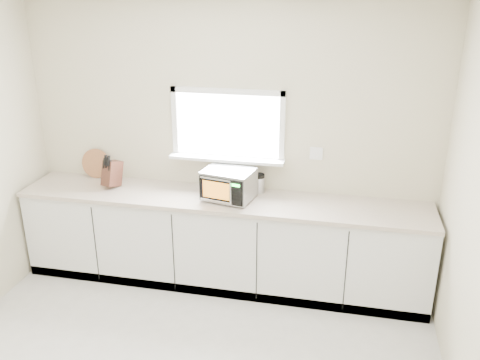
# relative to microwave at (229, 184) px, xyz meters

# --- Properties ---
(back_wall) EXTENTS (4.00, 0.17, 2.70)m
(back_wall) POSITION_rel_microwave_xyz_m (-0.08, 0.33, 0.29)
(back_wall) COLOR beige
(back_wall) RESTS_ON ground
(cabinets) EXTENTS (3.92, 0.60, 0.88)m
(cabinets) POSITION_rel_microwave_xyz_m (-0.08, 0.03, -0.63)
(cabinets) COLOR silver
(cabinets) RESTS_ON ground
(countertop) EXTENTS (3.92, 0.64, 0.04)m
(countertop) POSITION_rel_microwave_xyz_m (-0.08, 0.02, -0.17)
(countertop) COLOR beige
(countertop) RESTS_ON cabinets
(microwave) EXTENTS (0.50, 0.44, 0.29)m
(microwave) POSITION_rel_microwave_xyz_m (0.00, 0.00, 0.00)
(microwave) COLOR black
(microwave) RESTS_ON countertop
(knife_block) EXTENTS (0.18, 0.26, 0.35)m
(knife_block) POSITION_rel_microwave_xyz_m (-1.19, 0.06, -0.00)
(knife_block) COLOR #4F281C
(knife_block) RESTS_ON countertop
(cutting_board) EXTENTS (0.31, 0.07, 0.31)m
(cutting_board) POSITION_rel_microwave_xyz_m (-1.48, 0.27, 0.00)
(cutting_board) COLOR #B06B44
(cutting_board) RESTS_ON countertop
(coffee_grinder) EXTENTS (0.12, 0.12, 0.19)m
(coffee_grinder) POSITION_rel_microwave_xyz_m (0.25, 0.22, -0.06)
(coffee_grinder) COLOR #AFB1B6
(coffee_grinder) RESTS_ON countertop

